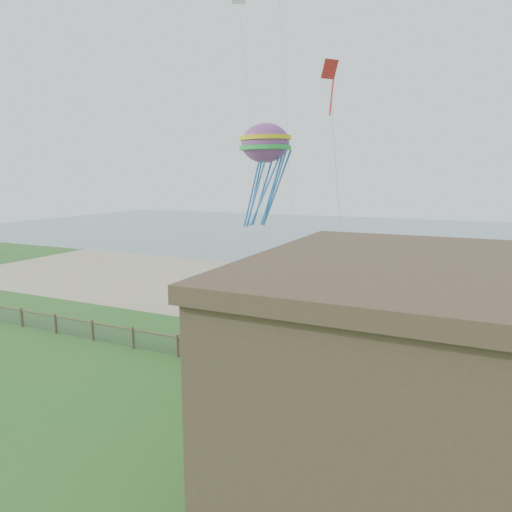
# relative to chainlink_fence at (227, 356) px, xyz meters

# --- Properties ---
(ground) EXTENTS (160.00, 160.00, 0.00)m
(ground) POSITION_rel_chainlink_fence_xyz_m (0.00, -6.00, -0.55)
(ground) COLOR #296322
(ground) RESTS_ON ground
(sand_beach) EXTENTS (72.00, 20.00, 0.02)m
(sand_beach) POSITION_rel_chainlink_fence_xyz_m (0.00, 16.00, -0.55)
(sand_beach) COLOR tan
(sand_beach) RESTS_ON ground
(ocean) EXTENTS (160.00, 68.00, 0.02)m
(ocean) POSITION_rel_chainlink_fence_xyz_m (0.00, 60.00, -0.55)
(ocean) COLOR slate
(ocean) RESTS_ON ground
(chainlink_fence) EXTENTS (36.20, 0.20, 1.25)m
(chainlink_fence) POSITION_rel_chainlink_fence_xyz_m (0.00, 0.00, 0.00)
(chainlink_fence) COLOR #4D382B
(chainlink_fence) RESTS_ON ground
(picnic_table) EXTENTS (2.28, 1.87, 0.87)m
(picnic_table) POSITION_rel_chainlink_fence_xyz_m (4.47, -1.00, -0.12)
(picnic_table) COLOR brown
(picnic_table) RESTS_ON ground
(octopus_kite) EXTENTS (3.94, 3.41, 6.79)m
(octopus_kite) POSITION_rel_chainlink_fence_xyz_m (-0.82, 6.61, 9.27)
(octopus_kite) COLOR #F7273D
(kite_white) EXTENTS (1.82, 2.28, 3.20)m
(kite_white) POSITION_rel_chainlink_fence_xyz_m (-4.77, 10.95, 20.36)
(kite_white) COLOR white
(kite_red) EXTENTS (1.95, 1.91, 2.55)m
(kite_red) POSITION_rel_chainlink_fence_xyz_m (3.09, 6.60, 14.17)
(kite_red) COLOR red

